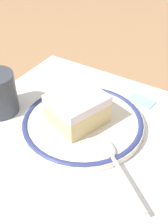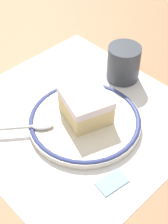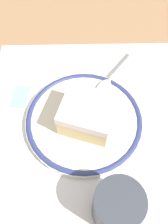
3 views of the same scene
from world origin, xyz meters
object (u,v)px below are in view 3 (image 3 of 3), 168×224
(plate, at_px, (84,119))
(cake_slice, at_px, (88,115))
(sugar_packet, at_px, (20,96))
(cup, at_px, (117,207))
(spoon, at_px, (110,79))

(plate, bearing_deg, cake_slice, -149.26)
(sugar_packet, bearing_deg, cup, -142.21)
(cake_slice, bearing_deg, cup, -165.98)
(cake_slice, height_order, spoon, cake_slice)
(cup, bearing_deg, cake_slice, 14.02)
(plate, height_order, cake_slice, cake_slice)
(plate, distance_m, cup, 0.16)
(spoon, height_order, cup, cup)
(spoon, height_order, sugar_packet, spoon)
(plate, bearing_deg, cup, -164.84)
(spoon, distance_m, cup, 0.24)
(cup, relative_size, sugar_packet, 1.52)
(cake_slice, distance_m, spoon, 0.11)
(spoon, xyz_separation_m, sugar_packet, (-0.03, 0.18, -0.01))
(plate, relative_size, sugar_packet, 4.20)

